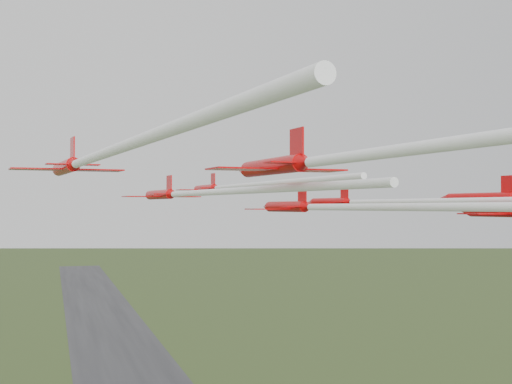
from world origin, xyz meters
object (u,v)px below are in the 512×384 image
object	(u,v)px
jet_row2_right	(408,201)
jet_row3_left	(89,159)
jet_row4_left	(357,156)
jet_row3_mid	(327,207)
jet_lead	(233,186)
jet_row2_left	(194,193)

from	to	relation	value
jet_row2_right	jet_row3_left	size ratio (longest dim) A/B	1.14
jet_row4_left	jet_row3_mid	bearing A→B (deg)	65.99
jet_lead	jet_row2_left	bearing A→B (deg)	-122.03
jet_row2_left	jet_row2_right	world-z (taller)	jet_row2_left
jet_row3_left	jet_row4_left	size ratio (longest dim) A/B	0.96
jet_lead	jet_row4_left	world-z (taller)	jet_row4_left
jet_row3_mid	jet_row2_right	bearing A→B (deg)	20.04
jet_row2_right	jet_row2_left	bearing A→B (deg)	158.84
jet_row2_left	jet_row3_mid	distance (m)	14.49
jet_row2_left	jet_row4_left	size ratio (longest dim) A/B	0.96
jet_lead	jet_row4_left	size ratio (longest dim) A/B	0.92
jet_lead	jet_row4_left	distance (m)	49.21
jet_row3_left	jet_row4_left	xyz separation A→B (m)	(13.83, -13.54, -0.45)
jet_row2_right	jet_row4_left	bearing A→B (deg)	-131.04
jet_row2_left	jet_row4_left	distance (m)	33.85
jet_row2_left	jet_row3_mid	world-z (taller)	jet_row2_left
jet_lead	jet_row3_mid	distance (m)	25.65
jet_row3_left	jet_row2_right	bearing A→B (deg)	18.73
jet_row2_right	jet_row3_left	distance (m)	35.93
jet_row2_left	jet_row2_right	bearing A→B (deg)	-20.76
jet_row2_left	jet_row2_right	distance (m)	21.67
jet_row2_left	jet_row3_mid	size ratio (longest dim) A/B	1.19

